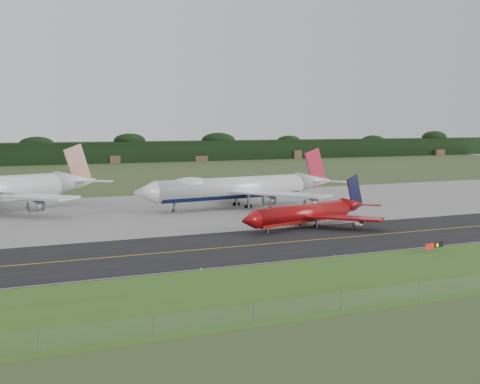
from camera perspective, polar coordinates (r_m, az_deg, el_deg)
name	(u,v)px	position (r m, az deg, el deg)	size (l,w,h in m)	color
ground	(283,239)	(133.62, 3.68, -3.99)	(600.00, 600.00, 0.00)	#3E4E24
grass_verge	(393,274)	(104.83, 12.94, -6.87)	(400.00, 30.00, 0.01)	#3D601C
taxiway	(293,242)	(130.17, 4.53, -4.25)	(400.00, 32.00, 0.02)	black
apron	(192,209)	(179.56, -4.13, -1.46)	(400.00, 78.00, 0.01)	gray
taxiway_centreline	(293,242)	(130.17, 4.53, -4.25)	(400.00, 0.40, 0.00)	gold
taxiway_edge_line	(337,256)	(117.16, 8.27, -5.42)	(400.00, 0.25, 0.00)	silver
perimeter_fence	(454,286)	(94.95, 17.80, -7.66)	(320.00, 0.10, 320.00)	slate
horizon_treeline	(52,154)	(394.77, -15.71, 3.13)	(700.00, 25.00, 12.00)	black
jet_ba_747	(238,188)	(182.03, -0.17, 0.35)	(62.63, 51.52, 15.74)	silver
jet_red_737	(309,213)	(149.50, 5.90, -1.79)	(39.26, 31.18, 10.85)	maroon
taxiway_sign	(434,246)	(123.94, 16.26, -4.42)	(5.09, 1.49, 1.74)	slate
edge_marker_left	(201,269)	(104.63, -3.34, -6.61)	(0.16, 0.16, 0.50)	yellow
edge_marker_center	(334,256)	(115.63, 8.03, -5.46)	(0.16, 0.16, 0.50)	yellow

